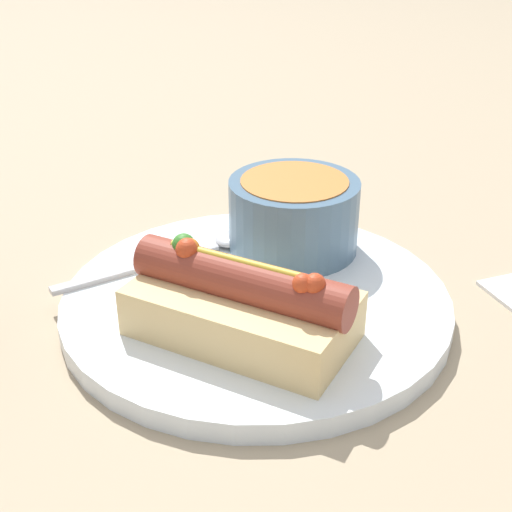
% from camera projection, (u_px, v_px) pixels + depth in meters
% --- Properties ---
extents(ground_plane, '(4.00, 4.00, 0.00)m').
position_uv_depth(ground_plane, '(256.00, 311.00, 0.52)').
color(ground_plane, tan).
extents(dinner_plate, '(0.28, 0.28, 0.02)m').
position_uv_depth(dinner_plate, '(256.00, 303.00, 0.51)').
color(dinner_plate, white).
rests_on(dinner_plate, ground_plane).
extents(hot_dog, '(0.15, 0.10, 0.06)m').
position_uv_depth(hot_dog, '(241.00, 303.00, 0.45)').
color(hot_dog, '#E5C17F').
rests_on(hot_dog, dinner_plate).
extents(soup_bowl, '(0.10, 0.10, 0.06)m').
position_uv_depth(soup_bowl, '(294.00, 212.00, 0.56)').
color(soup_bowl, slate).
rests_on(soup_bowl, dinner_plate).
extents(spoon, '(0.08, 0.17, 0.01)m').
position_uv_depth(spoon, '(204.00, 248.00, 0.57)').
color(spoon, '#B7B7BC').
rests_on(spoon, dinner_plate).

